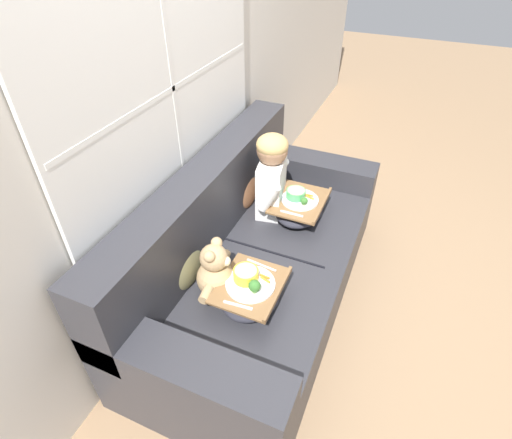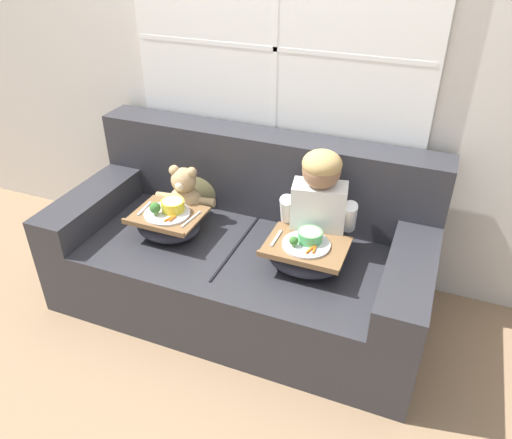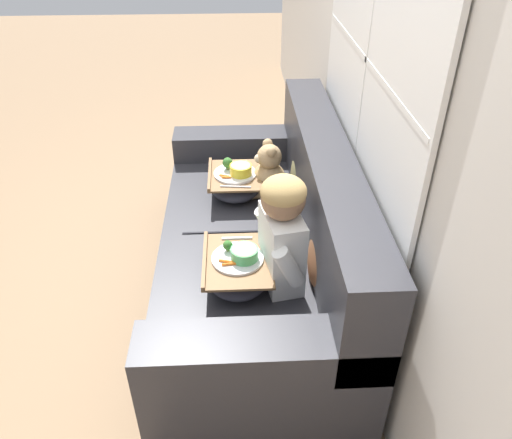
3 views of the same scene
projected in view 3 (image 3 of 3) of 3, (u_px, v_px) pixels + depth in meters
ground_plane at (253, 290)px, 2.86m from camera, size 14.00×14.00×0.00m
wall_back_with_window at (377, 62)px, 2.14m from camera, size 8.00×0.08×2.60m
couch at (266, 247)px, 2.68m from camera, size 1.98×0.95×0.89m
throw_pillow_behind_child at (322, 252)px, 2.23m from camera, size 0.33×0.16×0.35m
throw_pillow_behind_teddy at (301, 168)px, 2.86m from camera, size 0.33×0.16×0.34m
child_figure at (282, 227)px, 2.14m from camera, size 0.40×0.22×0.55m
teddy_bear at (268, 173)px, 2.86m from camera, size 0.35×0.25×0.32m
lap_tray_child at (238, 269)px, 2.26m from camera, size 0.39×0.31×0.20m
lap_tray_teddy at (235, 182)px, 2.89m from camera, size 0.37×0.31×0.21m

